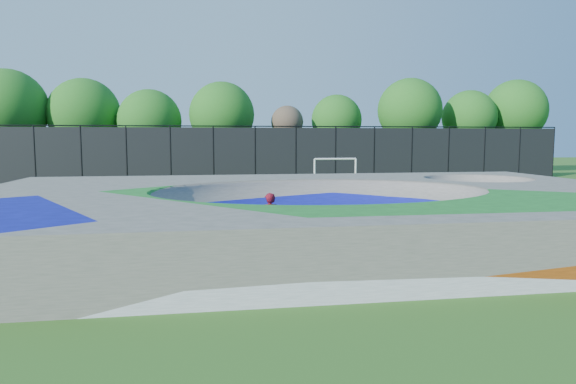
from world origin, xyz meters
The scene contains 7 objects.
ground centered at (0.00, 0.00, 0.00)m, with size 120.00×120.00×0.00m, color #295818.
skate_deck centered at (0.00, 0.00, 0.75)m, with size 22.00×14.00×1.50m, color gray.
skater centered at (-1.94, -1.97, 0.81)m, with size 0.59×0.39×1.62m, color #B40E24.
skateboard centered at (-1.94, -1.97, 0.03)m, with size 0.78×0.22×0.05m, color black.
soccer_goal centered at (4.65, 15.89, 1.30)m, with size 2.84×0.12×1.88m.
fence centered at (0.00, 21.00, 2.10)m, with size 48.09×0.09×4.04m.
treeline centered at (-0.67, 25.86, 5.07)m, with size 52.73×7.57×8.37m.
Camera 1 is at (-3.76, -16.14, 3.14)m, focal length 32.00 mm.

